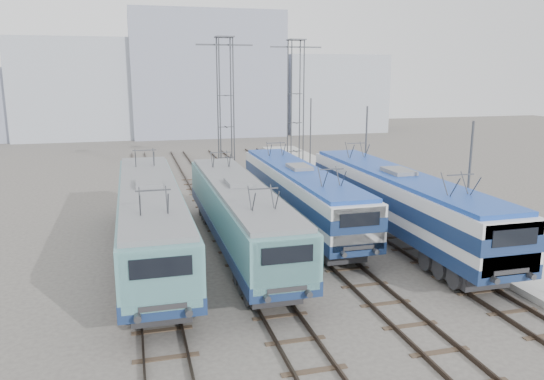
{
  "coord_description": "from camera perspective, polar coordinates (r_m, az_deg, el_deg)",
  "views": [
    {
      "loc": [
        -7.47,
        -20.31,
        9.26
      ],
      "look_at": [
        -0.17,
        7.0,
        3.0
      ],
      "focal_mm": 35.0,
      "sensor_mm": 36.0,
      "label": 1
    }
  ],
  "objects": [
    {
      "name": "locomotive_center_right",
      "position": [
        32.1,
        3.03,
        -0.12
      ],
      "size": [
        2.81,
        17.74,
        3.33
      ],
      "color": "navy",
      "rests_on": "ground"
    },
    {
      "name": "locomotive_center_left",
      "position": [
        27.51,
        -3.53,
        -2.36
      ],
      "size": [
        2.82,
        17.83,
        3.35
      ],
      "color": "navy",
      "rests_on": "ground"
    },
    {
      "name": "mast_mid",
      "position": [
        38.33,
        10.03,
        3.65
      ],
      "size": [
        0.12,
        0.12,
        7.0
      ],
      "primitive_type": "cylinder",
      "color": "#3F4247",
      "rests_on": "ground"
    },
    {
      "name": "catenary_tower_east",
      "position": [
        46.54,
        2.56,
        9.25
      ],
      "size": [
        4.5,
        1.2,
        12.0
      ],
      "color": "#3F4247",
      "rests_on": "ground"
    },
    {
      "name": "building_west",
      "position": [
        82.6,
        -19.82,
        10.2
      ],
      "size": [
        18.0,
        12.0,
        14.0
      ],
      "primitive_type": "cube",
      "color": "#A0A8B4",
      "rests_on": "ground"
    },
    {
      "name": "catenary_tower_west",
      "position": [
        43.05,
        -5.01,
        8.95
      ],
      "size": [
        4.5,
        1.2,
        12.0
      ],
      "color": "#3F4247",
      "rests_on": "ground"
    },
    {
      "name": "locomotive_far_right",
      "position": [
        30.29,
        13.48,
        -0.95
      ],
      "size": [
        2.99,
        18.89,
        3.55
      ],
      "color": "navy",
      "rests_on": "ground"
    },
    {
      "name": "mast_front",
      "position": [
        28.1,
        20.33,
        -0.14
      ],
      "size": [
        0.12,
        0.12,
        7.0
      ],
      "primitive_type": "cylinder",
      "color": "#3F4247",
      "rests_on": "ground"
    },
    {
      "name": "platform",
      "position": [
        34.6,
        16.41,
        -3.31
      ],
      "size": [
        4.0,
        70.0,
        0.3
      ],
      "primitive_type": "cube",
      "color": "#9E9E99",
      "rests_on": "ground"
    },
    {
      "name": "building_east",
      "position": [
        88.19,
        6.05,
        10.3
      ],
      "size": [
        16.0,
        12.0,
        12.0
      ],
      "primitive_type": "cube",
      "color": "#A0A8B4",
      "rests_on": "ground"
    },
    {
      "name": "locomotive_far_left",
      "position": [
        26.96,
        -12.95,
        -2.71
      ],
      "size": [
        2.99,
        18.88,
        3.55
      ],
      "color": "navy",
      "rests_on": "ground"
    },
    {
      "name": "building_center",
      "position": [
        83.11,
        -7.2,
        12.21
      ],
      "size": [
        22.0,
        14.0,
        18.0
      ],
      "primitive_type": "cube",
      "color": "#858CA1",
      "rests_on": "ground"
    },
    {
      "name": "mast_rear",
      "position": [
        49.36,
        4.16,
        5.75
      ],
      "size": [
        0.12,
        0.12,
        7.0
      ],
      "primitive_type": "cylinder",
      "color": "#3F4247",
      "rests_on": "ground"
    },
    {
      "name": "ground",
      "position": [
        23.54,
        4.88,
        -10.73
      ],
      "size": [
        160.0,
        160.0,
        0.0
      ],
      "primitive_type": "plane",
      "color": "#514C47"
    }
  ]
}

